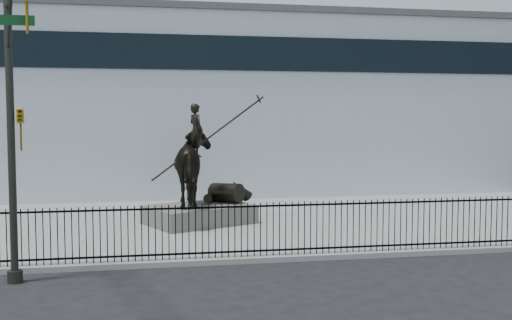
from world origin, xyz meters
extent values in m
plane|color=black|center=(0.00, 0.00, 0.00)|extent=(120.00, 120.00, 0.00)
cube|color=gray|center=(0.00, 7.00, 0.07)|extent=(30.00, 12.00, 0.15)
cube|color=silver|center=(0.00, 20.00, 4.50)|extent=(44.00, 14.00, 9.00)
cube|color=black|center=(0.00, 1.25, 0.30)|extent=(22.00, 0.05, 0.05)
cube|color=black|center=(0.00, 1.25, 1.55)|extent=(22.00, 0.05, 0.05)
cube|color=black|center=(0.00, 1.25, 0.90)|extent=(22.00, 0.03, 1.50)
cube|color=#585651|center=(-1.96, 6.71, 0.48)|extent=(4.27, 3.72, 0.67)
imported|color=black|center=(-1.96, 6.71, 2.24)|extent=(3.38, 3.57, 2.84)
imported|color=black|center=(-2.06, 6.67, 3.54)|extent=(0.71, 0.83, 1.92)
cylinder|color=black|center=(-1.61, 6.88, 3.25)|extent=(4.18, 1.98, 2.89)
cylinder|color=#242621|center=(-7.00, 0.20, 0.15)|extent=(0.36, 0.36, 0.30)
cylinder|color=#242621|center=(-7.00, 0.20, 3.50)|extent=(0.18, 0.18, 7.00)
imported|color=gold|center=(-5.80, -4.05, 5.97)|extent=(0.18, 0.22, 1.10)
imported|color=gold|center=(-6.78, 0.20, 3.70)|extent=(0.16, 0.20, 1.00)
cube|color=#0C3F19|center=(-6.64, -1.00, 6.10)|extent=(0.90, 0.03, 0.22)
camera|label=1|loc=(-3.84, -14.87, 3.98)|focal=42.00mm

